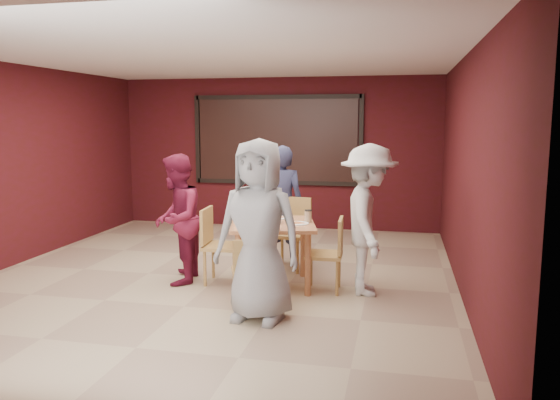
% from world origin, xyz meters
% --- Properties ---
extents(floor, '(7.00, 7.00, 0.00)m').
position_xyz_m(floor, '(0.00, 0.00, 0.00)').
color(floor, tan).
rests_on(floor, ground).
extents(window_blinds, '(3.00, 0.02, 1.50)m').
position_xyz_m(window_blinds, '(0.00, 3.45, 1.65)').
color(window_blinds, black).
extents(dining_table, '(1.21, 1.21, 0.94)m').
position_xyz_m(dining_table, '(0.78, -0.17, 0.69)').
color(dining_table, '#BD804D').
rests_on(dining_table, floor).
extents(chair_front, '(0.48, 0.48, 0.77)m').
position_xyz_m(chair_front, '(0.70, -0.95, 0.43)').
color(chair_front, tan).
rests_on(chair_front, floor).
extents(chair_back, '(0.54, 0.54, 0.97)m').
position_xyz_m(chair_back, '(0.84, 0.71, 0.55)').
color(chair_back, tan).
rests_on(chair_back, floor).
extents(chair_left, '(0.48, 0.48, 0.94)m').
position_xyz_m(chair_left, '(0.06, -0.18, 0.53)').
color(chair_left, tan).
rests_on(chair_left, floor).
extents(chair_right, '(0.44, 0.44, 0.88)m').
position_xyz_m(chair_right, '(1.49, -0.22, 0.50)').
color(chair_right, tan).
rests_on(chair_right, floor).
extents(diner_front, '(0.97, 0.70, 1.85)m').
position_xyz_m(diner_front, '(0.89, -1.29, 0.92)').
color(diner_front, gray).
rests_on(diner_front, floor).
extents(diner_back, '(0.61, 0.41, 1.68)m').
position_xyz_m(diner_back, '(0.66, 0.90, 0.84)').
color(diner_back, '#292B49').
rests_on(diner_back, floor).
extents(diner_left, '(0.74, 0.88, 1.61)m').
position_xyz_m(diner_left, '(-0.42, -0.28, 0.81)').
color(diner_left, maroon).
rests_on(diner_left, floor).
extents(diner_right, '(0.79, 1.21, 1.76)m').
position_xyz_m(diner_right, '(1.93, -0.20, 0.88)').
color(diner_right, silver).
rests_on(diner_right, floor).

